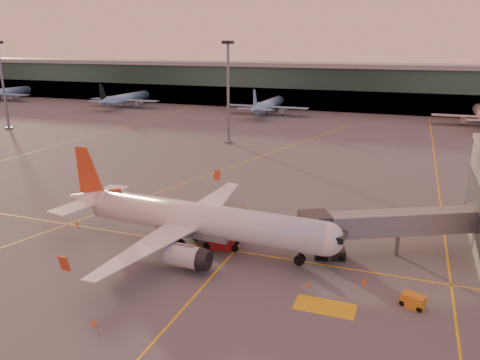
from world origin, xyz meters
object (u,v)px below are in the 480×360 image
(catering_truck, at_px, (220,228))
(gpu_cart, at_px, (413,301))
(main_airplane, at_px, (194,219))
(pushback_tug, at_px, (330,252))

(catering_truck, distance_m, gpu_cart, 24.30)
(main_airplane, relative_size, catering_truck, 6.15)
(gpu_cart, bearing_deg, pushback_tug, 162.79)
(gpu_cart, distance_m, pushback_tug, 12.59)
(main_airplane, distance_m, gpu_cart, 27.07)
(main_airplane, height_order, gpu_cart, main_airplane)
(catering_truck, relative_size, pushback_tug, 1.55)
(gpu_cart, bearing_deg, main_airplane, -168.41)
(catering_truck, bearing_deg, gpu_cart, -30.73)
(catering_truck, xyz_separation_m, pushback_tug, (13.71, 1.66, -1.80))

